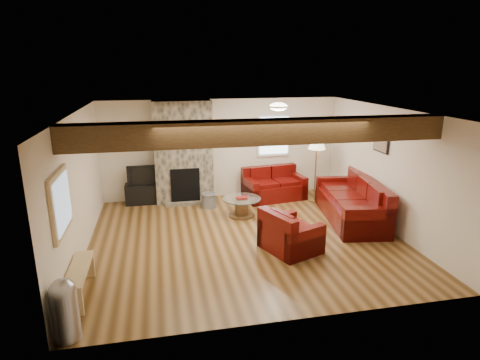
% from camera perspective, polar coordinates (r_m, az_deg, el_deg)
% --- Properties ---
extents(room, '(8.00, 8.00, 8.00)m').
position_cam_1_polar(room, '(7.62, 0.74, 0.44)').
color(room, '#523515').
rests_on(room, ground).
extents(floor, '(6.00, 6.00, 0.00)m').
position_cam_1_polar(floor, '(8.05, 0.71, -8.17)').
color(floor, '#523515').
rests_on(floor, ground).
extents(oak_beam, '(6.00, 0.36, 0.38)m').
position_cam_1_polar(oak_beam, '(6.21, 3.26, 6.85)').
color(oak_beam, '#301F0E').
rests_on(oak_beam, room).
extents(chimney_breast, '(1.40, 0.67, 2.50)m').
position_cam_1_polar(chimney_breast, '(9.90, -8.05, 3.74)').
color(chimney_breast, '#353129').
rests_on(chimney_breast, floor).
extents(back_window, '(0.90, 0.08, 1.10)m').
position_cam_1_polar(back_window, '(10.45, 4.83, 6.34)').
color(back_window, silver).
rests_on(back_window, room).
extents(hatch_window, '(0.08, 1.00, 0.90)m').
position_cam_1_polar(hatch_window, '(6.12, -24.12, -2.98)').
color(hatch_window, tan).
rests_on(hatch_window, room).
extents(ceiling_dome, '(0.40, 0.40, 0.18)m').
position_cam_1_polar(ceiling_dome, '(8.49, 5.49, 10.15)').
color(ceiling_dome, white).
rests_on(ceiling_dome, room).
extents(artwork_back, '(0.42, 0.06, 0.52)m').
position_cam_1_polar(artwork_back, '(10.16, -1.71, 6.96)').
color(artwork_back, black).
rests_on(artwork_back, room).
extents(artwork_right, '(0.06, 0.55, 0.42)m').
position_cam_1_polar(artwork_right, '(8.88, 19.40, 5.07)').
color(artwork_right, black).
rests_on(artwork_right, room).
extents(sofa_three, '(1.37, 2.53, 0.93)m').
position_cam_1_polar(sofa_three, '(9.11, 15.50, -2.71)').
color(sofa_three, '#410406').
rests_on(sofa_three, floor).
extents(loveseat, '(1.61, 1.08, 0.79)m').
position_cam_1_polar(loveseat, '(10.23, 4.88, -0.50)').
color(loveseat, '#410406').
rests_on(loveseat, floor).
extents(armchair_red, '(1.13, 1.20, 0.77)m').
position_cam_1_polar(armchair_red, '(7.45, 7.25, -7.10)').
color(armchair_red, '#410406').
rests_on(armchair_red, floor).
extents(coffee_table, '(0.86, 0.86, 0.45)m').
position_cam_1_polar(coffee_table, '(9.07, 0.24, -3.87)').
color(coffee_table, '#4C3218').
rests_on(coffee_table, floor).
extents(tv_cabinet, '(0.99, 0.40, 0.50)m').
position_cam_1_polar(tv_cabinet, '(10.17, -13.20, -1.86)').
color(tv_cabinet, black).
rests_on(tv_cabinet, floor).
extents(television, '(0.84, 0.11, 0.49)m').
position_cam_1_polar(television, '(10.04, -13.37, 0.81)').
color(television, black).
rests_on(television, tv_cabinet).
extents(floor_lamp, '(0.42, 0.42, 1.63)m').
position_cam_1_polar(floor_lamp, '(9.93, 10.87, 4.68)').
color(floor_lamp, '#A98446').
rests_on(floor_lamp, floor).
extents(pine_bench, '(0.27, 1.17, 0.44)m').
position_cam_1_polar(pine_bench, '(6.54, -21.80, -13.28)').
color(pine_bench, tan).
rests_on(pine_bench, floor).
extents(pedal_bin, '(0.37, 0.37, 0.83)m').
position_cam_1_polar(pedal_bin, '(5.58, -23.67, -16.53)').
color(pedal_bin, '#A2A2A7').
rests_on(pedal_bin, floor).
extents(coal_bucket, '(0.38, 0.38, 0.36)m').
position_cam_1_polar(coal_bucket, '(9.67, -4.47, -2.86)').
color(coal_bucket, gray).
rests_on(coal_bucket, floor).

